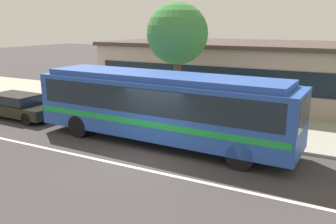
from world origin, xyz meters
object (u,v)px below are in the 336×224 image
at_px(sedan_behind_bus, 18,105).
at_px(pedestrian_waiting_near_sign, 262,110).
at_px(pedestrian_walking_along_curb, 265,119).
at_px(bus_stop_sign, 245,104).
at_px(street_tree_near_stop, 177,34).
at_px(transit_bus, 161,104).

relative_size(sedan_behind_bus, pedestrian_waiting_near_sign, 2.69).
bearing_deg(sedan_behind_bus, pedestrian_walking_along_curb, 8.18).
xyz_separation_m(sedan_behind_bus, bus_stop_sign, (11.72, 1.87, 0.88)).
relative_size(pedestrian_waiting_near_sign, pedestrian_walking_along_curb, 1.02).
bearing_deg(bus_stop_sign, street_tree_near_stop, 158.11).
relative_size(bus_stop_sign, street_tree_near_stop, 0.39).
bearing_deg(sedan_behind_bus, transit_bus, -0.49).
height_order(transit_bus, sedan_behind_bus, transit_bus).
xyz_separation_m(sedan_behind_bus, pedestrian_walking_along_curb, (12.58, 1.81, 0.37)).
bearing_deg(bus_stop_sign, pedestrian_walking_along_curb, -4.30).
bearing_deg(pedestrian_waiting_near_sign, transit_bus, -136.39).
height_order(transit_bus, pedestrian_waiting_near_sign, transit_bus).
relative_size(transit_bus, sedan_behind_bus, 2.47).
bearing_deg(transit_bus, pedestrian_walking_along_curb, 26.09).
height_order(pedestrian_waiting_near_sign, pedestrian_walking_along_curb, pedestrian_waiting_near_sign).
xyz_separation_m(sedan_behind_bus, street_tree_near_stop, (7.70, 3.49, 3.67)).
distance_m(sedan_behind_bus, street_tree_near_stop, 9.21).
height_order(pedestrian_waiting_near_sign, street_tree_near_stop, street_tree_near_stop).
distance_m(transit_bus, pedestrian_waiting_near_sign, 4.74).
height_order(pedestrian_waiting_near_sign, bus_stop_sign, bus_stop_sign).
relative_size(pedestrian_waiting_near_sign, street_tree_near_stop, 0.29).
xyz_separation_m(transit_bus, bus_stop_sign, (2.98, 1.95, -0.11)).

